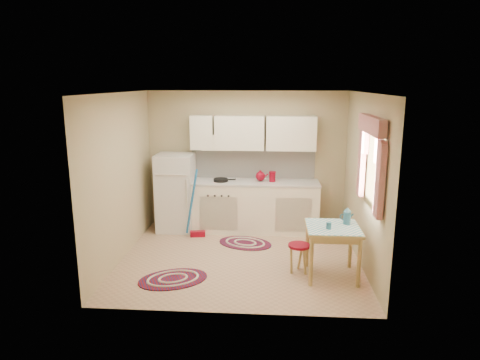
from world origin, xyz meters
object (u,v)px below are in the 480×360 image
Objects in this scene: fridge at (176,193)px; stool at (299,258)px; base_cabinets at (255,207)px; table at (332,252)px.

fridge is 3.33× the size of stool.
fridge is at bearing 141.62° from stool.
fridge is at bearing -178.00° from base_cabinets.
base_cabinets is (1.43, 0.05, -0.26)m from fridge.
table is at bearing -58.17° from base_cabinets.
table is 1.71× the size of stool.
base_cabinets is at bearing 121.83° from table.
base_cabinets is at bearing 111.62° from stool.
base_cabinets reaches higher than table.
table is (2.56, -1.77, -0.34)m from fridge.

